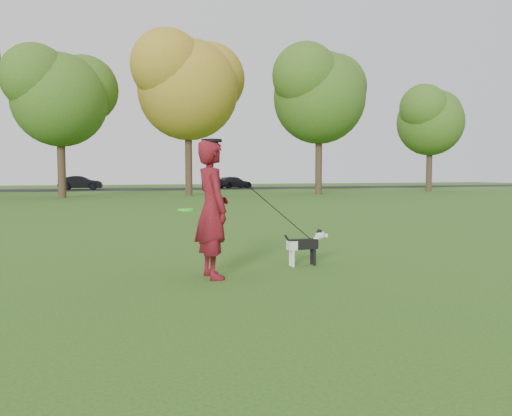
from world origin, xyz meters
name	(u,v)px	position (x,y,z in m)	size (l,w,h in m)	color
ground	(279,271)	(0.00, 0.00, 0.00)	(120.00, 120.00, 0.00)	#285116
road	(116,189)	(0.00, 40.00, 0.01)	(120.00, 7.00, 0.02)	black
man	(212,209)	(-1.08, -0.14, 0.98)	(0.71, 0.47, 1.95)	#570E0C
dog	(306,243)	(0.58, 0.29, 0.36)	(0.78, 0.16, 0.59)	black
car_mid	(81,183)	(-3.00, 40.00, 0.63)	(1.30, 3.72, 1.22)	black
car_right	(234,182)	(11.22, 40.00, 0.58)	(1.56, 3.83, 1.11)	black
man_held_items	(280,213)	(0.03, 0.04, 0.88)	(2.28, 0.65, 1.57)	#26FF20
tree_row	(104,78)	(-1.43, 26.07, 7.41)	(51.74, 8.86, 12.01)	#38281C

